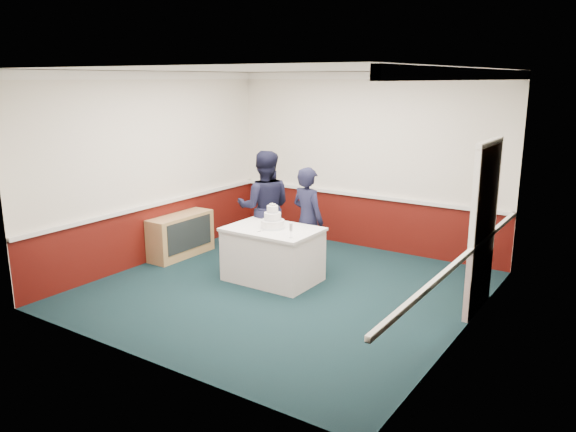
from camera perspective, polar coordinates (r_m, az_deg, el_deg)
The scene contains 9 objects.
ground at distance 7.97m, azimuth -0.44°, elevation -7.42°, with size 5.00×5.00×0.00m, color #12272D.
room_shell at distance 7.95m, azimuth 2.50°, elevation 7.15°, with size 5.00×5.00×3.00m.
sideboard at distance 9.48m, azimuth -10.82°, elevation -1.95°, with size 0.41×1.20×0.70m.
cake_table at distance 8.19m, azimuth -1.56°, elevation -3.86°, with size 1.32×0.92×0.79m.
wedding_cake at distance 8.05m, azimuth -1.58°, elevation -0.47°, with size 0.35×0.35×0.36m.
cake_knife at distance 7.94m, azimuth -2.58°, elevation -1.50°, with size 0.01×0.22×0.01m, color silver.
champagne_flute at distance 7.55m, azimuth 0.30°, elevation -1.23°, with size 0.05×0.05×0.21m.
person_man at distance 8.88m, azimuth -2.40°, elevation 0.89°, with size 0.88×0.68×1.80m, color black.
person_woman at distance 8.45m, azimuth 2.02°, elevation -0.43°, with size 0.59×0.39×1.62m, color black.
Camera 1 is at (4.17, -6.15, 2.89)m, focal length 35.00 mm.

